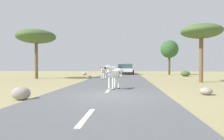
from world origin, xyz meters
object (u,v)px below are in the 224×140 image
zebra_1 (103,71)px  rock_0 (89,77)px  zebra_0 (113,74)px  tree_3 (169,49)px  tree_1 (36,37)px  car_1 (123,69)px  rock_3 (21,93)px  tree_2 (201,32)px  zebra_2 (118,70)px  rock_1 (206,91)px  bush_2 (185,74)px  rock_2 (84,74)px  car_0 (128,69)px

zebra_1 → rock_0: zebra_1 is taller
zebra_0 → zebra_1: (-1.77, 9.29, -0.04)m
tree_3 → tree_1: bearing=-147.4°
tree_1 → rock_0: bearing=3.2°
zebra_0 → car_1: (-0.19, 27.22, -0.09)m
car_1 → rock_0: 17.17m
rock_3 → tree_2: bearing=42.3°
zebra_2 → tree_2: 10.65m
zebra_1 → car_1: size_ratio=0.34×
tree_3 → rock_1: bearing=-96.9°
zebra_0 → tree_1: 14.39m
zebra_2 → rock_3: bearing=168.5°
car_1 → rock_1: size_ratio=7.04×
zebra_0 → rock_3: 5.31m
tree_2 → rock_1: bearing=-107.7°
bush_2 → zebra_2: bearing=-157.7°
bush_2 → rock_1: bearing=-102.5°
bush_2 → rock_2: bearing=168.9°
tree_2 → rock_2: tree_2 is taller
zebra_1 → car_0: 12.89m
rock_0 → zebra_1: bearing=-31.4°
tree_2 → rock_0: bearing=158.4°
car_1 → rock_2: 9.82m
tree_1 → bush_2: bearing=19.2°
rock_2 → rock_3: (2.42, -23.18, 0.06)m
tree_2 → tree_3: bearing=88.9°
tree_2 → rock_3: size_ratio=6.23×
bush_2 → rock_2: (-14.86, 2.92, -0.16)m
zebra_0 → tree_1: bearing=-18.4°
tree_2 → car_1: bearing=109.4°
tree_2 → rock_3: (-10.89, -9.92, -4.12)m
zebra_0 → tree_3: tree_3 is taller
car_0 → rock_2: bearing=23.7°
rock_1 → rock_2: bearing=117.3°
car_1 → tree_3: (7.71, -6.22, 3.28)m
tree_1 → tree_2: 17.26m
car_1 → tree_2: bearing=-69.8°
car_0 → rock_3: (-4.45, -25.73, -0.57)m
zebra_1 → tree_2: (9.01, -3.18, 3.51)m
rock_1 → tree_1: bearing=140.8°
zebra_1 → zebra_2: (1.41, 3.41, -0.00)m
car_0 → rock_1: bearing=102.9°
car_1 → tree_1: bearing=-117.8°
rock_0 → car_0: bearing=69.2°
car_1 → rock_3: car_1 is taller
zebra_1 → rock_3: size_ratio=1.81×
bush_2 → rock_2: size_ratio=1.68×
tree_1 → tree_3: bearing=32.6°
bush_2 → rock_1: 18.53m
car_0 → tree_3: size_ratio=0.79×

